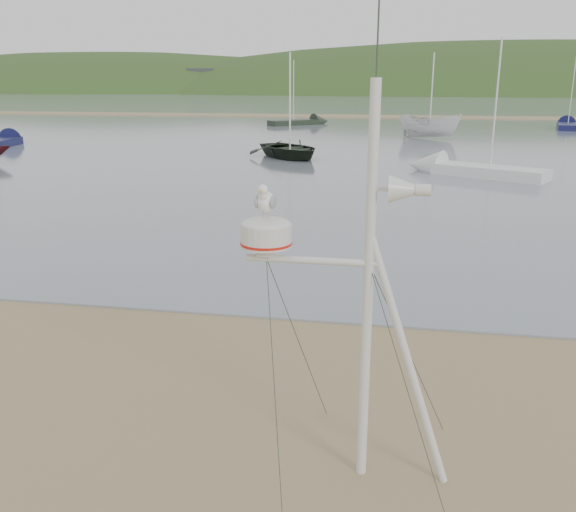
% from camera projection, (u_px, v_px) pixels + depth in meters
% --- Properties ---
extents(ground, '(560.00, 560.00, 0.00)m').
position_uv_depth(ground, '(70.00, 421.00, 8.14)').
color(ground, olive).
rests_on(ground, ground).
extents(water, '(560.00, 256.00, 0.04)m').
position_uv_depth(water, '(383.00, 101.00, 132.86)').
color(water, slate).
rests_on(water, ground).
extents(sandbar, '(560.00, 7.00, 0.07)m').
position_uv_depth(sandbar, '(367.00, 117.00, 74.27)').
color(sandbar, olive).
rests_on(sandbar, water).
extents(hill_ridge, '(620.00, 180.00, 80.00)m').
position_uv_depth(hill_ridge, '(438.00, 145.00, 232.49)').
color(hill_ridge, '#233C18').
rests_on(hill_ridge, ground).
extents(far_cottages, '(294.40, 6.30, 8.00)m').
position_uv_depth(far_cottages, '(400.00, 81.00, 191.71)').
color(far_cottages, beige).
rests_on(far_cottages, ground).
extents(mast_rig, '(2.37, 2.53, 5.35)m').
position_uv_depth(mast_rig, '(359.00, 373.00, 6.68)').
color(mast_rig, silver).
rests_on(mast_rig, ground).
extents(boat_dark, '(3.44, 3.11, 5.05)m').
position_uv_depth(boat_dark, '(290.00, 113.00, 34.41)').
color(boat_dark, black).
rests_on(boat_dark, water).
extents(boat_white, '(2.55, 2.53, 4.99)m').
position_uv_depth(boat_white, '(431.00, 105.00, 46.12)').
color(boat_white, silver).
rests_on(boat_white, water).
extents(sailboat_blue_near, '(2.96, 7.22, 6.98)m').
position_uv_depth(sailboat_blue_near, '(6.00, 141.00, 42.21)').
color(sailboat_blue_near, '#12143F').
rests_on(sailboat_blue_near, ground).
extents(sailboat_white_near, '(6.73, 4.67, 6.73)m').
position_uv_depth(sailboat_white_near, '(454.00, 168.00, 29.20)').
color(sailboat_white_near, silver).
rests_on(sailboat_white_near, ground).
extents(sailboat_dark_mid, '(6.17, 5.75, 6.76)m').
position_uv_depth(sailboat_dark_mid, '(308.00, 122.00, 61.57)').
color(sailboat_dark_mid, black).
rests_on(sailboat_dark_mid, ground).
extents(sailboat_blue_far, '(3.00, 7.21, 6.97)m').
position_uv_depth(sailboat_blue_far, '(567.00, 125.00, 57.43)').
color(sailboat_blue_far, '#12143F').
rests_on(sailboat_blue_far, ground).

